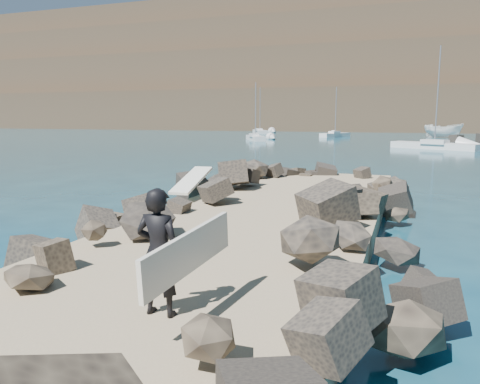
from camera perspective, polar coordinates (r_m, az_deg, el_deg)
The scene contains 13 objects.
ground at distance 12.23m, azimuth 1.60°, elevation -6.25°, with size 800.00×800.00×0.00m, color #0F384C.
jetty at distance 10.34m, azimuth -1.89°, elevation -7.42°, with size 6.00×26.00×0.60m, color #8C7759.
riprap_left at distance 12.04m, azimuth -13.97°, elevation -4.32°, with size 2.60×22.00×1.00m, color black.
riprap_right at distance 10.12m, azimuth 14.77°, elevation -6.92°, with size 2.60×22.00×1.00m, color black.
headland at distance 171.80m, azimuth 22.42°, elevation 12.75°, with size 360.00×140.00×32.00m, color #2D4919.
surfboard_resting at distance 15.75m, azimuth -5.88°, elevation 1.06°, with size 0.65×2.61×0.09m, color white.
boat_imported at distance 80.57m, azimuth 23.54°, elevation 6.89°, with size 2.15×5.71×2.20m, color white.
surfer_with_board at distance 6.32m, azimuth -9.37°, elevation -7.26°, with size 0.90×2.16×1.74m.
sailboat_b at distance 77.56m, azimuth 11.50°, elevation 6.84°, with size 4.20×6.64×8.08m.
sailboat_a at distance 65.18m, azimuth 1.88°, elevation 6.61°, with size 4.54×6.45×8.01m.
sailboat_c at distance 51.56m, azimuth 22.60°, elevation 5.24°, with size 8.59×5.73×10.31m.
sailboat_e at distance 93.41m, azimuth 2.43°, elevation 7.38°, with size 5.02×7.51×9.11m.
headland_buildings at distance 166.78m, azimuth 25.40°, elevation 18.93°, with size 137.50×30.50×5.00m.
Camera 1 is at (3.67, -11.20, 3.25)m, focal length 35.00 mm.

